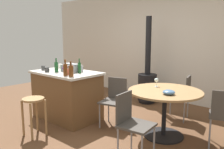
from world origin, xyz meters
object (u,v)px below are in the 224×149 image
(wooden_stool, at_px, (34,108))
(folding_chair_right, at_px, (115,98))
(cup_3, at_px, (47,70))
(folding_chair_near, at_px, (132,121))
(serving_bowl, at_px, (169,92))
(kitchen_island, at_px, (67,95))
(cup_1, at_px, (60,66))
(folding_chair_left, at_px, (181,94))
(bottle_2, at_px, (79,68))
(bottle_0, at_px, (56,67))
(bottle_3, at_px, (71,71))
(wine_glass, at_px, (156,80))
(bottle_1, at_px, (65,70))
(folding_chair_far, at_px, (224,114))
(cup_0, at_px, (43,68))
(toolbox, at_px, (72,68))
(dining_table, at_px, (165,101))
(cup_2, at_px, (69,72))
(wood_stove, at_px, (147,82))

(wooden_stool, relative_size, folding_chair_right, 0.73)
(folding_chair_right, height_order, cup_3, cup_3)
(folding_chair_near, distance_m, serving_bowl, 0.77)
(serving_bowl, bearing_deg, folding_chair_near, -101.44)
(kitchen_island, xyz_separation_m, cup_1, (-0.48, 0.23, 0.50))
(folding_chair_left, height_order, bottle_2, bottle_2)
(bottle_0, xyz_separation_m, cup_3, (-0.14, -0.11, -0.06))
(bottle_3, distance_m, serving_bowl, 1.62)
(cup_1, xyz_separation_m, wine_glass, (2.07, 0.40, -0.10))
(bottle_1, height_order, wine_glass, bottle_1)
(folding_chair_far, bearing_deg, serving_bowl, -150.67)
(cup_0, bearing_deg, bottle_1, -7.65)
(folding_chair_near, relative_size, cup_0, 7.67)
(kitchen_island, height_order, wine_glass, kitchen_island)
(folding_chair_far, bearing_deg, folding_chair_left, 143.76)
(toolbox, height_order, bottle_3, bottle_3)
(wooden_stool, height_order, folding_chair_left, folding_chair_left)
(dining_table, xyz_separation_m, cup_2, (-1.55, -0.64, 0.38))
(folding_chair_left, distance_m, cup_1, 2.51)
(folding_chair_far, height_order, cup_3, cup_3)
(folding_chair_right, relative_size, cup_3, 6.95)
(kitchen_island, xyz_separation_m, wooden_stool, (0.25, -0.86, 0.00))
(wood_stove, xyz_separation_m, wine_glass, (0.98, -1.28, 0.36))
(wooden_stool, height_order, folding_chair_near, folding_chair_near)
(bottle_3, height_order, cup_1, bottle_3)
(folding_chair_right, distance_m, cup_1, 1.49)
(kitchen_island, bearing_deg, cup_3, -132.62)
(wood_stove, height_order, serving_bowl, wood_stove)
(cup_3, xyz_separation_m, wine_glass, (1.83, 0.88, -0.10))
(bottle_2, relative_size, cup_2, 2.16)
(wood_stove, bearing_deg, folding_chair_far, -31.12)
(wood_stove, relative_size, wine_glass, 14.08)
(dining_table, relative_size, cup_0, 10.05)
(wooden_stool, distance_m, bottle_0, 0.96)
(cup_3, bearing_deg, cup_1, 116.54)
(bottle_3, relative_size, cup_0, 2.28)
(cup_2, xyz_separation_m, cup_3, (-0.52, -0.10, -0.01))
(wood_stove, xyz_separation_m, cup_1, (-1.10, -1.68, 0.46))
(folding_chair_right, bearing_deg, folding_chair_far, 11.23)
(wooden_stool, bearing_deg, bottle_1, 80.26)
(wood_stove, relative_size, bottle_0, 7.68)
(folding_chair_near, distance_m, folding_chair_far, 1.36)
(folding_chair_near, bearing_deg, bottle_1, 174.71)
(folding_chair_right, height_order, toolbox, toolbox)
(folding_chair_far, distance_m, wood_stove, 2.40)
(bottle_2, bearing_deg, folding_chair_far, 14.33)
(bottle_0, relative_size, bottle_2, 0.98)
(kitchen_island, distance_m, dining_table, 1.90)
(wood_stove, bearing_deg, folding_chair_right, -78.51)
(folding_chair_right, relative_size, wine_glass, 5.91)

